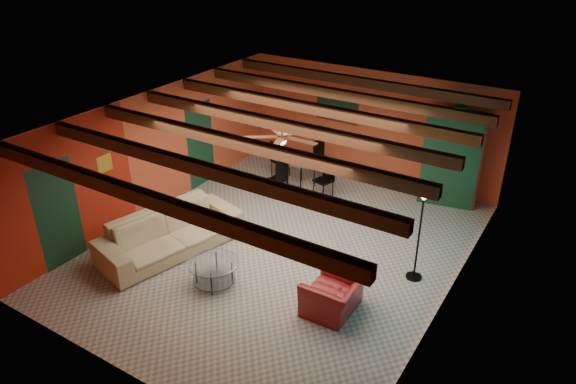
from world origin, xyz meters
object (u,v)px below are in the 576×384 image
Objects in this scene: potted_plant at (462,104)px; armchair at (334,294)px; sofa at (170,233)px; coffee_table at (214,273)px; vase at (301,146)px; dining_table at (301,168)px; floor_lamp at (419,235)px; armoire at (454,160)px.

armchair is at bearing -95.30° from potted_plant.
coffee_table is (1.40, -0.40, -0.18)m from sofa.
armchair is at bearing -52.60° from vase.
dining_table is 1.02× the size of floor_lamp.
dining_table is 0.89× the size of armoire.
armchair is 0.48× the size of armoire.
dining_table is (-2.84, 3.72, 0.16)m from armchair.
floor_lamp is at bearing 150.97° from armchair.
dining_table is 10.28× the size of vase.
sofa is at bearing -100.41° from dining_table.
sofa is 1.47m from coffee_table.
vase reaches higher than coffee_table.
coffee_table is (-2.14, -0.49, -0.09)m from armchair.
armchair is 4.74m from vase.
armchair is 2.20m from coffee_table.
armoire is at bearing 96.57° from floor_lamp.
armoire reaches higher than coffee_table.
sofa is 1.54× the size of floor_lamp.
armchair is (3.54, 0.09, -0.09)m from sofa.
armoire is (3.99, 4.95, 0.63)m from sofa.
armchair is at bearing -117.72° from floor_lamp.
potted_plant is at bearing 19.20° from dining_table.
armchair is at bearing -73.77° from sofa.
potted_plant is (3.99, 4.95, 1.91)m from sofa.
dining_table is at bearing -160.80° from potted_plant.
vase is at bearing 149.77° from floor_lamp.
potted_plant reaches higher than armoire.
armoire is at bearing -24.08° from sofa.
vase reaches higher than armchair.
potted_plant reaches higher than dining_table.
coffee_table is 3.69m from floor_lamp.
vase is at bearing 99.40° from coffee_table.
armchair is 5.28m from potted_plant.
vase is (-0.70, 4.21, 0.82)m from coffee_table.
armoire is (3.29, 1.15, 0.56)m from dining_table.
sofa is 3.11× the size of coffee_table.
armchair is 0.55× the size of floor_lamp.
sofa is 5.79× the size of potted_plant.
armchair is 4.94m from armoire.
armoire is 4.29× the size of potted_plant.
armchair is 4.68m from dining_table.
coffee_table is at bearing -126.61° from armoire.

